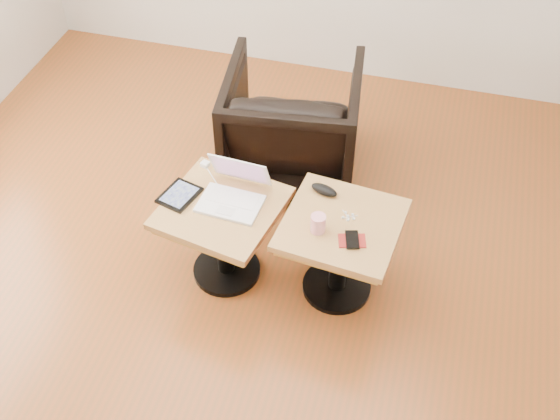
% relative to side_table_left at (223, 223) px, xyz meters
% --- Properties ---
extents(room_shell, '(4.52, 4.52, 2.71)m').
position_rel_side_table_left_xyz_m(room_shell, '(0.13, -0.08, 0.95)').
color(room_shell, brown).
rests_on(room_shell, ground).
extents(side_table_left, '(0.68, 0.68, 0.53)m').
position_rel_side_table_left_xyz_m(side_table_left, '(0.00, 0.00, 0.00)').
color(side_table_left, black).
rests_on(side_table_left, ground).
extents(side_table_right, '(0.64, 0.64, 0.53)m').
position_rel_side_table_left_xyz_m(side_table_right, '(0.63, 0.05, 0.00)').
color(side_table_right, black).
rests_on(side_table_right, ground).
extents(laptop, '(0.34, 0.33, 0.22)m').
position_rel_side_table_left_xyz_m(laptop, '(0.05, 0.07, 0.18)').
color(laptop, white).
rests_on(laptop, side_table_left).
extents(tablet, '(0.22, 0.25, 0.02)m').
position_rel_side_table_left_xyz_m(tablet, '(-0.24, 0.01, 0.14)').
color(tablet, black).
rests_on(tablet, side_table_left).
extents(charging_adapter, '(0.05, 0.05, 0.03)m').
position_rel_side_table_left_xyz_m(charging_adapter, '(-0.19, 0.27, 0.15)').
color(charging_adapter, white).
rests_on(charging_adapter, side_table_left).
extents(glasses_case, '(0.16, 0.11, 0.05)m').
position_rel_side_table_left_xyz_m(glasses_case, '(0.49, 0.23, 0.16)').
color(glasses_case, black).
rests_on(glasses_case, side_table_right).
extents(striped_cup, '(0.08, 0.08, 0.10)m').
position_rel_side_table_left_xyz_m(striped_cup, '(0.52, -0.04, 0.18)').
color(striped_cup, '#EC4362').
rests_on(striped_cup, side_table_right).
extents(earbuds_tangle, '(0.08, 0.06, 0.02)m').
position_rel_side_table_left_xyz_m(earbuds_tangle, '(0.65, 0.09, 0.14)').
color(earbuds_tangle, white).
rests_on(earbuds_tangle, side_table_right).
extents(phone_on_sleeve, '(0.15, 0.13, 0.02)m').
position_rel_side_table_left_xyz_m(phone_on_sleeve, '(0.70, -0.07, 0.14)').
color(phone_on_sleeve, maroon).
rests_on(phone_on_sleeve, side_table_right).
extents(armchair, '(0.91, 0.93, 0.76)m').
position_rel_side_table_left_xyz_m(armchair, '(0.14, 0.95, -0.02)').
color(armchair, black).
rests_on(armchair, ground).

